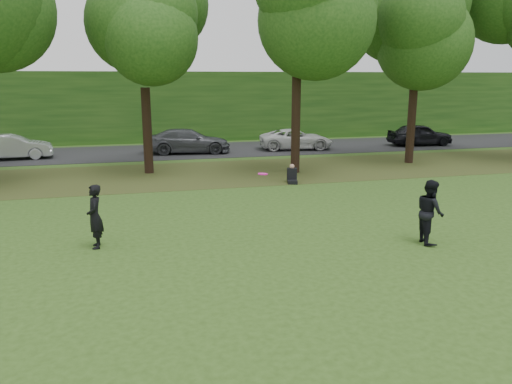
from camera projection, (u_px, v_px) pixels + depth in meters
ground at (300, 271)px, 12.09m from camera, size 120.00×120.00×0.00m
leaf_litter at (213, 173)px, 24.37m from camera, size 60.00×7.00×0.01m
street at (192, 151)px, 31.93m from camera, size 70.00×7.00×0.02m
far_hedge at (181, 106)px, 37.04m from camera, size 70.00×3.00×5.00m
player_left at (95, 217)px, 13.56m from camera, size 0.46×0.67×1.77m
player_right at (430, 212)px, 13.96m from camera, size 0.83×0.99×1.82m
parked_cars at (186, 142)px, 30.54m from camera, size 36.46×2.75×1.51m
frisbee at (263, 174)px, 13.48m from camera, size 0.38×0.38×0.04m
seated_person at (292, 176)px, 22.18m from camera, size 0.56×0.80×0.83m
tree_line at (202, 3)px, 22.47m from camera, size 55.30×7.90×12.31m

